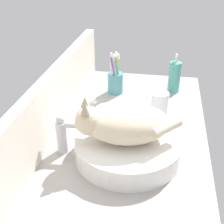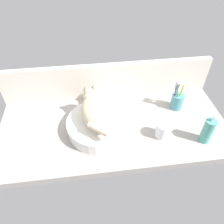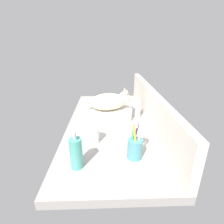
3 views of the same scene
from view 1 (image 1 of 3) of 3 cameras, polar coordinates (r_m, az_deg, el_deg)
The scene contains 8 objects.
ground_plane at distance 109.15cm, azimuth 2.37°, elevation -6.27°, with size 123.03×56.18×4.00cm, color #9E9993.
backsplash_panel at distance 108.19cm, azimuth -11.41°, elevation 0.87°, with size 123.03×3.60×21.97cm, color silver.
sink_basin at distance 99.48cm, azimuth 2.93°, elevation -6.50°, with size 33.64×33.64×6.67cm, color white.
cat at distance 94.23cm, azimuth 2.25°, elevation -2.08°, with size 22.78×31.95×14.00cm.
faucet at distance 100.31cm, azimuth -8.62°, elevation -3.75°, with size 3.60×11.84×13.60cm.
soap_dispenser at distance 142.82cm, azimuth 11.34°, elevation 6.33°, with size 5.30×5.30×17.13cm.
toothbrush_cup at distance 139.59cm, azimuth 0.60°, elevation 5.59°, with size 6.90×6.90×18.73cm.
water_glass at distance 125.71cm, azimuth 8.68°, elevation 1.54°, with size 7.04×7.04×8.32cm.
Camera 1 is at (-88.10, -11.03, 61.48)cm, focal length 50.00 mm.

